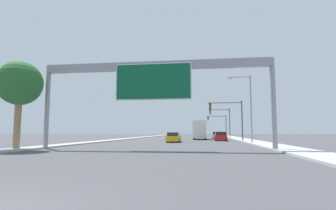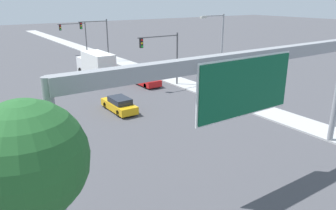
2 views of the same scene
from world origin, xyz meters
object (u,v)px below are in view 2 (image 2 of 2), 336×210
sign_gantry (243,78)px  truck_box_primary (96,65)px  car_mid_left (100,62)px  traffic_light_far_intersection (77,32)px  traffic_light_mid_block (99,33)px  car_near_center (146,80)px  street_lamp_right (219,51)px  car_mid_center (119,105)px  traffic_light_near_intersection (165,51)px  palm_tree_foreground (27,163)px

sign_gantry → truck_box_primary: 29.60m
car_mid_left → traffic_light_far_intersection: 14.45m
traffic_light_mid_block → car_mid_left: bearing=-114.0°
car_near_center → street_lamp_right: street_lamp_right is taller
car_near_center → traffic_light_far_intersection: traffic_light_far_intersection is taller
car_mid_center → street_lamp_right: size_ratio=0.52×
traffic_light_near_intersection → traffic_light_far_intersection: size_ratio=1.08×
car_mid_center → street_lamp_right: street_lamp_right is taller
car_mid_left → traffic_light_far_intersection: (1.50, 13.97, 3.38)m
car_near_center → traffic_light_far_intersection: 28.25m
car_mid_left → traffic_light_mid_block: (1.77, 3.97, 3.96)m
car_mid_left → truck_box_primary: size_ratio=0.56×
palm_tree_foreground → street_lamp_right: street_lamp_right is taller
sign_gantry → car_near_center: sign_gantry is taller
car_mid_center → traffic_light_far_intersection: 36.08m
traffic_light_far_intersection → palm_tree_foreground: palm_tree_foreground is taller
sign_gantry → palm_tree_foreground: size_ratio=2.70×
car_near_center → car_mid_left: 14.03m
traffic_light_near_intersection → traffic_light_mid_block: (0.26, 20.00, 0.28)m
car_near_center → traffic_light_near_intersection: bearing=-52.8°
street_lamp_right → traffic_light_mid_block: bearing=92.5°
palm_tree_foreground → street_lamp_right: size_ratio=0.86×
car_mid_center → traffic_light_mid_block: size_ratio=0.66×
traffic_light_near_intersection → car_mid_left: bearing=95.4°
car_near_center → truck_box_primary: (-3.50, 6.95, 1.07)m
car_mid_left → street_lamp_right: size_ratio=0.52×
car_mid_center → traffic_light_far_intersection: bearing=76.3°
car_near_center → palm_tree_foreground: (-18.27, -24.04, 4.86)m
car_mid_center → traffic_light_near_intersection: traffic_light_near_intersection is taller
traffic_light_far_intersection → sign_gantry: bearing=-99.6°
car_near_center → palm_tree_foreground: bearing=-127.2°
truck_box_primary → palm_tree_foreground: bearing=-115.5°
truck_box_primary → palm_tree_foreground: size_ratio=1.07×
car_mid_center → palm_tree_foreground: palm_tree_foreground is taller
car_near_center → traffic_light_near_intersection: (1.51, -1.99, 3.67)m
palm_tree_foreground → street_lamp_right: 25.75m
sign_gantry → traffic_light_far_intersection: (8.50, 50.10, -2.21)m
truck_box_primary → traffic_light_mid_block: size_ratio=1.17×
car_mid_left → traffic_light_mid_block: size_ratio=0.66×
sign_gantry → truck_box_primary: sign_gantry is taller
traffic_light_far_intersection → traffic_light_mid_block: bearing=-88.4°
truck_box_primary → traffic_light_far_intersection: 21.76m
car_mid_left → palm_tree_foreground: (-18.27, -38.08, 4.87)m
sign_gantry → street_lamp_right: (9.97, 12.59, -1.06)m
car_near_center → street_lamp_right: 10.94m
traffic_light_mid_block → traffic_light_near_intersection: bearing=-90.8°
palm_tree_foreground → car_near_center: bearing=52.8°
truck_box_primary → palm_tree_foreground: (-14.77, -31.00, 3.79)m
truck_box_primary → palm_tree_foreground: palm_tree_foreground is taller
car_mid_left → street_lamp_right: street_lamp_right is taller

